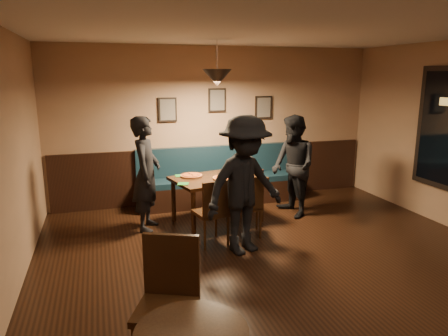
% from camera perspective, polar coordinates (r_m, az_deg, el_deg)
% --- Properties ---
extents(floor, '(7.00, 7.00, 0.00)m').
position_cam_1_polar(floor, '(4.85, 11.00, -15.68)').
color(floor, black).
rests_on(floor, ground).
extents(ceiling, '(7.00, 7.00, 0.00)m').
position_cam_1_polar(ceiling, '(4.31, 12.65, 19.23)').
color(ceiling, silver).
rests_on(ceiling, ground).
extents(wall_back, '(6.00, 0.00, 6.00)m').
position_cam_1_polar(wall_back, '(7.59, -1.01, 5.97)').
color(wall_back, '#8C704F').
rests_on(wall_back, ground).
extents(wainscot, '(5.88, 0.06, 1.00)m').
position_cam_1_polar(wainscot, '(7.72, -0.92, -0.71)').
color(wainscot, black).
rests_on(wainscot, ground).
extents(booth_bench, '(3.00, 0.60, 1.00)m').
position_cam_1_polar(booth_bench, '(7.46, -0.35, -1.17)').
color(booth_bench, '#0F232D').
rests_on(booth_bench, ground).
extents(picture_left, '(0.32, 0.04, 0.42)m').
position_cam_1_polar(picture_left, '(7.33, -7.79, 7.98)').
color(picture_left, black).
rests_on(picture_left, wall_back).
extents(picture_center, '(0.32, 0.04, 0.42)m').
position_cam_1_polar(picture_center, '(7.52, -0.96, 9.35)').
color(picture_center, black).
rests_on(picture_center, wall_back).
extents(picture_right, '(0.32, 0.04, 0.42)m').
position_cam_1_polar(picture_right, '(7.82, 5.46, 8.33)').
color(picture_right, black).
rests_on(picture_right, wall_back).
extents(pendant_lamp, '(0.44, 0.44, 0.25)m').
position_cam_1_polar(pendant_lamp, '(6.27, -0.96, 12.35)').
color(pendant_lamp, black).
rests_on(pendant_lamp, ceiling).
extents(dining_table, '(1.53, 1.16, 0.73)m').
position_cam_1_polar(dining_table, '(6.56, -0.90, -4.35)').
color(dining_table, black).
rests_on(dining_table, floor).
extents(chair_near_left, '(0.49, 0.49, 0.93)m').
position_cam_1_polar(chair_near_left, '(5.70, -1.87, -5.96)').
color(chair_near_left, black).
rests_on(chair_near_left, floor).
extents(chair_near_right, '(0.48, 0.48, 0.91)m').
position_cam_1_polar(chair_near_right, '(6.02, 3.20, -5.04)').
color(chair_near_right, black).
rests_on(chair_near_right, floor).
extents(diner_left, '(0.59, 0.72, 1.71)m').
position_cam_1_polar(diner_left, '(6.24, -10.68, -0.79)').
color(diner_left, black).
rests_on(diner_left, floor).
extents(diner_right, '(0.68, 0.85, 1.67)m').
position_cam_1_polar(diner_right, '(6.83, 9.53, 0.23)').
color(diner_right, black).
rests_on(diner_right, floor).
extents(diner_front, '(1.32, 1.01, 1.81)m').
position_cam_1_polar(diner_front, '(5.31, 2.89, -2.45)').
color(diner_front, black).
rests_on(diner_front, floor).
extents(pizza_a, '(0.39, 0.39, 0.04)m').
position_cam_1_polar(pizza_a, '(6.50, -4.53, -1.04)').
color(pizza_a, '#BE7623').
rests_on(pizza_a, dining_table).
extents(pizza_b, '(0.47, 0.47, 0.04)m').
position_cam_1_polar(pizza_b, '(6.33, 0.10, -1.37)').
color(pizza_b, orange).
rests_on(pizza_b, dining_table).
extents(pizza_c, '(0.34, 0.34, 0.04)m').
position_cam_1_polar(pizza_c, '(6.76, 2.22, -0.49)').
color(pizza_c, gold).
rests_on(pizza_c, dining_table).
extents(soda_glass, '(0.09, 0.09, 0.15)m').
position_cam_1_polar(soda_glass, '(6.37, 5.21, -0.84)').
color(soda_glass, black).
rests_on(soda_glass, dining_table).
extents(tabasco_bottle, '(0.03, 0.03, 0.11)m').
position_cam_1_polar(tabasco_bottle, '(6.55, 3.60, -0.60)').
color(tabasco_bottle, '#9A0605').
rests_on(tabasco_bottle, dining_table).
extents(napkin_a, '(0.17, 0.17, 0.01)m').
position_cam_1_polar(napkin_a, '(6.58, -6.03, -1.06)').
color(napkin_a, '#1E7227').
rests_on(napkin_a, dining_table).
extents(napkin_b, '(0.20, 0.20, 0.01)m').
position_cam_1_polar(napkin_b, '(6.09, -5.67, -2.17)').
color(napkin_b, '#1E7126').
rests_on(napkin_b, dining_table).
extents(cutlery_set, '(0.17, 0.06, 0.00)m').
position_cam_1_polar(cutlery_set, '(6.12, 0.31, -2.05)').
color(cutlery_set, '#BDBDC1').
rests_on(cutlery_set, dining_table).
extents(cafe_chair_far, '(0.61, 0.61, 1.04)m').
position_cam_1_polar(cafe_chair_far, '(3.42, -8.01, -18.51)').
color(cafe_chair_far, black).
rests_on(cafe_chair_far, floor).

